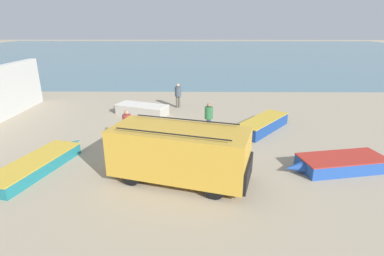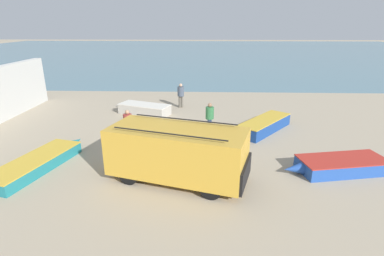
{
  "view_description": "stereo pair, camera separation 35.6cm",
  "coord_description": "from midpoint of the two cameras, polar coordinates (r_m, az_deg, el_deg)",
  "views": [
    {
      "loc": [
        1.18,
        -14.25,
        5.8
      ],
      "look_at": [
        1.02,
        -0.58,
        1.0
      ],
      "focal_mm": 28.0,
      "sensor_mm": 36.0,
      "label": 1
    },
    {
      "loc": [
        1.53,
        -14.25,
        5.8
      ],
      "look_at": [
        1.02,
        -0.58,
        1.0
      ],
      "focal_mm": 28.0,
      "sensor_mm": 36.0,
      "label": 2
    }
  ],
  "objects": [
    {
      "name": "sea_water",
      "position": [
        66.52,
        1.02,
        14.35
      ],
      "size": [
        120.0,
        80.0,
        0.01
      ],
      "primitive_type": "cube",
      "color": "slate",
      "rests_on": "ground_plane"
    },
    {
      "name": "fisherman_1",
      "position": [
        15.59,
        -11.49,
        1.0
      ],
      "size": [
        0.44,
        0.44,
        1.67
      ],
      "rotation": [
        0.0,
        0.0,
        2.83
      ],
      "color": "#38383D",
      "rests_on": "ground_plane"
    },
    {
      "name": "fishing_rowboat_3",
      "position": [
        13.89,
        26.91,
        -6.33
      ],
      "size": [
        4.41,
        2.12,
        0.56
      ],
      "rotation": [
        0.0,
        0.0,
        3.33
      ],
      "color": "#234CA3",
      "rests_on": "ground_plane"
    },
    {
      "name": "fisherman_2",
      "position": [
        21.6,
        -1.68,
        6.63
      ],
      "size": [
        0.46,
        0.46,
        1.75
      ],
      "rotation": [
        0.0,
        0.0,
        5.07
      ],
      "color": "#5B564C",
      "rests_on": "ground_plane"
    },
    {
      "name": "fisherman_0",
      "position": [
        16.46,
        4.01,
        2.43
      ],
      "size": [
        0.45,
        0.45,
        1.72
      ],
      "rotation": [
        0.0,
        0.0,
        5.81
      ],
      "color": "navy",
      "rests_on": "ground_plane"
    },
    {
      "name": "fishing_rowboat_0",
      "position": [
        20.47,
        -8.93,
        3.62
      ],
      "size": [
        4.21,
        2.49,
        0.67
      ],
      "rotation": [
        0.0,
        0.0,
        2.77
      ],
      "color": "#ADA89E",
      "rests_on": "ground_plane"
    },
    {
      "name": "parked_van",
      "position": [
        11.47,
        -1.79,
        -4.57
      ],
      "size": [
        5.66,
        3.57,
        2.22
      ],
      "rotation": [
        0.0,
        0.0,
        6.0
      ],
      "color": "gold",
      "rests_on": "ground_plane"
    },
    {
      "name": "fishing_rowboat_2",
      "position": [
        17.33,
        13.84,
        0.38
      ],
      "size": [
        3.85,
        4.47,
        0.68
      ],
      "rotation": [
        0.0,
        0.0,
        4.04
      ],
      "color": "navy",
      "rests_on": "ground_plane"
    },
    {
      "name": "ground_plane",
      "position": [
        15.45,
        -3.03,
        -2.74
      ],
      "size": [
        200.0,
        200.0,
        0.0
      ],
      "primitive_type": "plane",
      "color": "tan"
    },
    {
      "name": "fishing_rowboat_1",
      "position": [
        14.19,
        -26.64,
        -5.88
      ],
      "size": [
        2.44,
        5.24,
        0.5
      ],
      "rotation": [
        0.0,
        0.0,
        1.31
      ],
      "color": "#1E757F",
      "rests_on": "ground_plane"
    }
  ]
}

